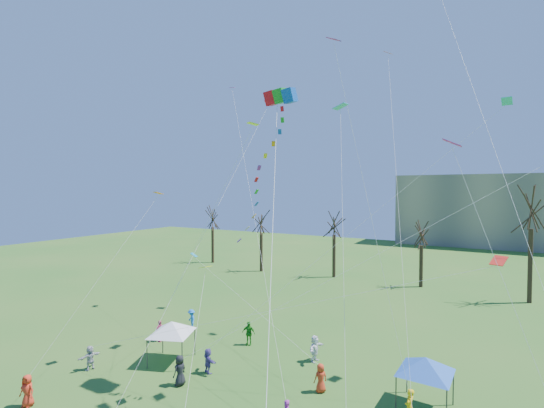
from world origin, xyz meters
The scene contains 6 objects.
bare_tree_row centered at (5.14, 36.71, 7.06)m, with size 68.75×7.28×12.05m.
big_box_kite centered at (-1.73, 7.71, 12.42)m, with size 4.28×7.31×20.13m.
canopy_tent_white centered at (-9.33, 7.93, 2.35)m, with size 3.44×3.44×2.77m.
canopy_tent_blue centered at (6.48, 10.38, 2.37)m, with size 3.73×3.73×2.80m.
festival_crowd centered at (-1.32, 6.52, 0.84)m, with size 26.91×14.33×1.82m.
small_kites_aloft centered at (0.10, 11.58, 13.69)m, with size 28.84×18.72×33.46m.
Camera 1 is at (9.06, -10.85, 11.63)m, focal length 25.00 mm.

